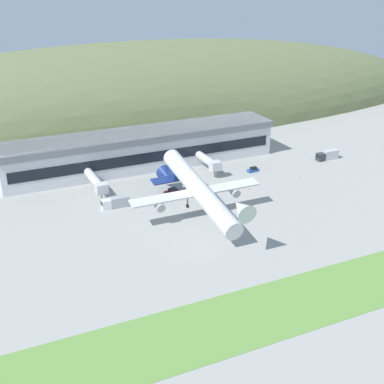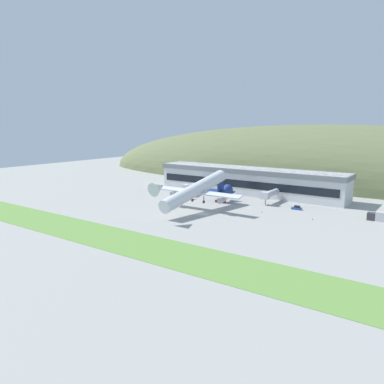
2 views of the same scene
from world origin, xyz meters
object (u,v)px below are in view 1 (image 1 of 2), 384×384
(jetway_0, at_px, (96,182))
(service_car_0, at_px, (253,170))
(cargo_airplane, at_px, (198,190))
(service_car_1, at_px, (172,191))
(terminal_building, at_px, (142,147))
(fuel_truck, at_px, (328,155))
(box_truck, at_px, (115,203))
(jetway_1, at_px, (209,162))
(traffic_cone_1, at_px, (300,178))
(traffic_cone_0, at_px, (249,189))

(jetway_0, distance_m, service_car_0, 51.93)
(cargo_airplane, xyz_separation_m, service_car_1, (-0.01, 17.75, -7.19))
(terminal_building, relative_size, fuel_truck, 11.15)
(terminal_building, distance_m, service_car_0, 37.68)
(service_car_1, xyz_separation_m, box_truck, (-18.23, -2.23, 0.76))
(terminal_building, height_order, jetway_1, terminal_building)
(fuel_truck, distance_m, traffic_cone_1, 22.88)
(fuel_truck, xyz_separation_m, box_truck, (-79.37, -6.98, -0.08))
(jetway_1, distance_m, traffic_cone_0, 18.65)
(service_car_1, bearing_deg, service_car_0, 9.86)
(terminal_building, relative_size, jetway_0, 5.75)
(jetway_0, relative_size, service_car_0, 4.07)
(jetway_0, height_order, traffic_cone_1, jetway_0)
(box_truck, bearing_deg, fuel_truck, 5.02)
(service_car_1, relative_size, traffic_cone_1, 7.58)
(terminal_building, height_order, traffic_cone_0, terminal_building)
(jetway_1, height_order, traffic_cone_0, jetway_1)
(jetway_1, height_order, service_car_0, jetway_1)
(service_car_1, bearing_deg, box_truck, -173.01)
(jetway_0, xyz_separation_m, service_car_0, (51.70, -3.69, -3.35))
(jetway_1, relative_size, traffic_cone_0, 23.34)
(traffic_cone_0, bearing_deg, jetway_0, 159.19)
(terminal_building, bearing_deg, jetway_1, -39.75)
(jetway_0, relative_size, box_truck, 2.09)
(terminal_building, height_order, box_truck, terminal_building)
(fuel_truck, bearing_deg, traffic_cone_0, -162.98)
(jetway_1, distance_m, fuel_truck, 43.98)
(cargo_airplane, height_order, service_car_1, cargo_airplane)
(jetway_1, relative_size, fuel_truck, 1.62)
(fuel_truck, bearing_deg, box_truck, -174.98)
(traffic_cone_0, bearing_deg, traffic_cone_1, 0.92)
(traffic_cone_1, bearing_deg, box_truck, 175.61)
(traffic_cone_1, bearing_deg, jetway_0, 165.53)
(cargo_airplane, height_order, box_truck, cargo_airplane)
(cargo_airplane, bearing_deg, fuel_truck, 20.20)
(jetway_1, xyz_separation_m, service_car_1, (-17.61, -10.53, -3.30))
(fuel_truck, height_order, box_truck, fuel_truck)
(service_car_0, bearing_deg, fuel_truck, -1.34)
(box_truck, height_order, traffic_cone_1, box_truck)
(cargo_airplane, distance_m, traffic_cone_1, 43.51)
(service_car_0, distance_m, service_car_1, 31.80)
(terminal_building, bearing_deg, jetway_0, -141.51)
(jetway_0, height_order, service_car_0, jetway_0)
(jetway_1, xyz_separation_m, fuel_truck, (43.52, -5.78, -2.47))
(service_car_0, relative_size, service_car_1, 0.90)
(jetway_0, xyz_separation_m, fuel_truck, (81.50, -4.39, -2.47))
(service_car_0, distance_m, traffic_cone_0, 15.42)
(jetway_1, xyz_separation_m, cargo_airplane, (-17.61, -28.28, 3.89))
(jetway_0, distance_m, fuel_truck, 81.66)
(terminal_building, xyz_separation_m, service_car_0, (31.42, -19.81, -6.36))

